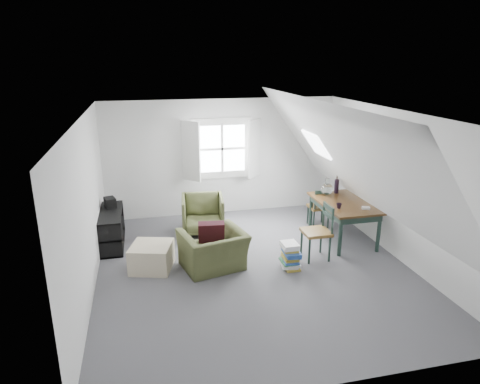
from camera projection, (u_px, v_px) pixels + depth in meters
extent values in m
plane|color=#515055|center=(254.00, 268.00, 7.05)|extent=(5.50, 5.50, 0.00)
plane|color=white|center=(256.00, 115.00, 6.30)|extent=(5.50, 5.50, 0.00)
plane|color=silver|center=(222.00, 157.00, 9.23)|extent=(5.00, 0.00, 5.00)
plane|color=silver|center=(328.00, 282.00, 4.12)|extent=(5.00, 0.00, 5.00)
plane|color=silver|center=(87.00, 208.00, 6.14)|extent=(0.00, 5.50, 5.50)
plane|color=silver|center=(397.00, 185.00, 7.22)|extent=(0.00, 5.50, 5.50)
plane|color=white|center=(152.00, 169.00, 6.18)|extent=(3.19, 5.50, 4.48)
plane|color=white|center=(348.00, 158.00, 6.86)|extent=(3.19, 5.50, 4.48)
cube|color=white|center=(222.00, 149.00, 9.15)|extent=(1.30, 0.04, 1.30)
cube|color=white|center=(191.00, 152.00, 8.86)|extent=(0.35, 0.35, 1.25)
cube|color=white|center=(254.00, 149.00, 9.15)|extent=(0.35, 0.35, 1.25)
cube|color=white|center=(222.00, 149.00, 9.14)|extent=(1.00, 0.02, 1.00)
cube|color=white|center=(222.00, 149.00, 9.13)|extent=(1.08, 0.04, 0.05)
cube|color=white|center=(222.00, 149.00, 9.13)|extent=(0.05, 0.04, 1.08)
cube|color=white|center=(316.00, 144.00, 8.07)|extent=(0.35, 0.75, 0.47)
imported|color=#424825|center=(214.00, 268.00, 7.05)|extent=(1.16, 1.07, 0.64)
imported|color=#424825|center=(203.00, 232.00, 8.51)|extent=(0.88, 0.90, 0.75)
cube|color=#370F17|center=(211.00, 233.00, 7.02)|extent=(0.45, 0.30, 0.44)
cube|color=#BBAE91|center=(152.00, 257.00, 6.97)|extent=(0.78, 0.78, 0.42)
cube|color=#36210E|center=(344.00, 203.00, 7.97)|extent=(0.89, 1.49, 0.04)
cube|color=#1C2E27|center=(344.00, 207.00, 7.99)|extent=(0.79, 1.39, 0.12)
cylinder|color=#1C2E27|center=(340.00, 237.00, 7.38)|extent=(0.07, 0.07, 0.70)
cylinder|color=#1C2E27|center=(379.00, 233.00, 7.54)|extent=(0.07, 0.07, 0.70)
cylinder|color=#1C2E27|center=(311.00, 211.00, 8.62)|extent=(0.07, 0.07, 0.70)
cylinder|color=#1C2E27|center=(344.00, 208.00, 8.78)|extent=(0.07, 0.07, 0.70)
sphere|color=silver|center=(327.00, 189.00, 8.31)|extent=(0.24, 0.24, 0.24)
cylinder|color=silver|center=(327.00, 182.00, 8.26)|extent=(0.08, 0.08, 0.13)
cylinder|color=black|center=(337.00, 186.00, 8.45)|extent=(0.09, 0.09, 0.28)
cylinder|color=#3F2D1E|center=(338.00, 171.00, 8.36)|extent=(0.03, 0.06, 0.49)
cylinder|color=#3F2D1E|center=(338.00, 171.00, 8.37)|extent=(0.05, 0.07, 0.49)
cylinder|color=#3F2D1E|center=(337.00, 172.00, 8.35)|extent=(0.06, 0.08, 0.49)
imported|color=black|center=(339.00, 208.00, 7.63)|extent=(0.12, 0.12, 0.09)
cube|color=white|center=(366.00, 208.00, 7.58)|extent=(0.15, 0.12, 0.04)
cube|color=brown|center=(318.00, 207.00, 8.69)|extent=(0.39, 0.39, 0.05)
cylinder|color=#1C2E27|center=(322.00, 214.00, 8.93)|extent=(0.03, 0.03, 0.40)
cylinder|color=#1C2E27|center=(328.00, 219.00, 8.64)|extent=(0.03, 0.03, 0.40)
cylinder|color=#1C2E27|center=(308.00, 215.00, 8.86)|extent=(0.03, 0.03, 0.40)
cylinder|color=#1C2E27|center=(314.00, 220.00, 8.57)|extent=(0.03, 0.03, 0.40)
cylinder|color=#1C2E27|center=(330.00, 200.00, 8.50)|extent=(0.03, 0.03, 0.41)
cylinder|color=#1C2E27|center=(315.00, 201.00, 8.43)|extent=(0.03, 0.03, 0.41)
cube|color=#1C2E27|center=(323.00, 192.00, 8.41)|extent=(0.31, 0.03, 0.07)
cube|color=#1C2E27|center=(323.00, 198.00, 8.45)|extent=(0.31, 0.03, 0.06)
cube|color=brown|center=(316.00, 232.00, 7.26)|extent=(0.45, 0.45, 0.05)
cylinder|color=#1C2E27|center=(301.00, 242.00, 7.46)|extent=(0.04, 0.04, 0.46)
cylinder|color=#1C2E27|center=(321.00, 240.00, 7.54)|extent=(0.04, 0.04, 0.46)
cylinder|color=#1C2E27|center=(309.00, 251.00, 7.13)|extent=(0.04, 0.04, 0.46)
cylinder|color=#1C2E27|center=(330.00, 249.00, 7.21)|extent=(0.04, 0.04, 0.46)
cylinder|color=#1C2E27|center=(324.00, 215.00, 7.40)|extent=(0.04, 0.04, 0.48)
cylinder|color=#1C2E27|center=(333.00, 222.00, 7.06)|extent=(0.04, 0.04, 0.48)
cube|color=#1C2E27|center=(329.00, 207.00, 7.17)|extent=(0.03, 0.36, 0.09)
cube|color=#1C2E27|center=(328.00, 215.00, 7.22)|extent=(0.03, 0.36, 0.06)
cube|color=black|center=(113.00, 243.00, 7.94)|extent=(0.42, 1.25, 0.03)
cube|color=black|center=(111.00, 228.00, 7.85)|extent=(0.42, 1.25, 0.03)
cube|color=black|center=(110.00, 212.00, 7.76)|extent=(0.42, 1.25, 0.03)
cube|color=black|center=(109.00, 242.00, 7.29)|extent=(0.42, 0.03, 0.63)
cube|color=black|center=(113.00, 217.00, 8.42)|extent=(0.42, 0.03, 0.63)
cube|color=#264C99|center=(111.00, 246.00, 7.57)|extent=(0.19, 0.21, 0.23)
cube|color=red|center=(113.00, 235.00, 8.01)|extent=(0.19, 0.25, 0.23)
cube|color=white|center=(110.00, 226.00, 7.62)|extent=(0.19, 0.23, 0.21)
cube|color=black|center=(110.00, 203.00, 7.96)|extent=(0.25, 0.29, 0.20)
cube|color=#B29933|center=(291.00, 267.00, 7.03)|extent=(0.23, 0.31, 0.04)
cube|color=white|center=(289.00, 265.00, 7.03)|extent=(0.30, 0.34, 0.04)
cube|color=white|center=(292.00, 263.00, 7.01)|extent=(0.25, 0.33, 0.04)
cube|color=#337F4C|center=(289.00, 261.00, 6.99)|extent=(0.25, 0.31, 0.03)
cube|color=#264C99|center=(291.00, 260.00, 6.97)|extent=(0.27, 0.35, 0.03)
cube|color=#B29933|center=(290.00, 258.00, 6.98)|extent=(0.24, 0.31, 0.03)
cube|color=#B29933|center=(290.00, 256.00, 6.99)|extent=(0.27, 0.34, 0.04)
cube|color=#264C99|center=(293.00, 254.00, 6.95)|extent=(0.27, 0.35, 0.04)
cube|color=#264C99|center=(291.00, 252.00, 6.93)|extent=(0.28, 0.34, 0.04)
cube|color=#B29933|center=(290.00, 249.00, 6.97)|extent=(0.25, 0.32, 0.04)
cube|color=white|center=(289.00, 247.00, 6.94)|extent=(0.26, 0.29, 0.05)
cube|color=white|center=(290.00, 244.00, 6.94)|extent=(0.26, 0.31, 0.04)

